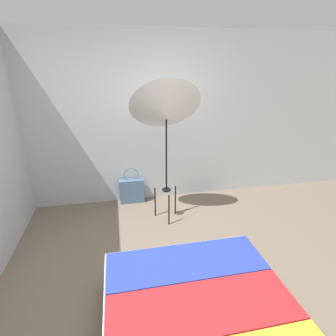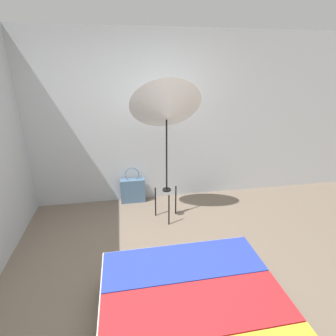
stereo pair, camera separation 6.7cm
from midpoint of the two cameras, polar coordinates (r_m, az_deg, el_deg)
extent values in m
plane|color=#756656|center=(2.83, -3.81, -26.59)|extent=(14.00, 14.00, 0.00)
cube|color=#B7BCC1|center=(4.08, -7.77, 9.95)|extent=(8.00, 0.05, 2.60)
cube|color=red|center=(2.20, 7.51, -28.09)|extent=(1.42, 0.48, 0.04)
cube|color=#283DAD|center=(2.53, 4.02, -19.86)|extent=(1.42, 0.48, 0.04)
cylinder|color=black|center=(3.67, 0.72, -9.15)|extent=(0.02, 0.02, 0.46)
cylinder|color=black|center=(3.88, -2.24, -7.40)|extent=(0.02, 0.02, 0.46)
cylinder|color=black|center=(3.92, 2.19, -7.02)|extent=(0.02, 0.02, 0.46)
cylinder|color=black|center=(3.71, 0.23, -4.74)|extent=(0.12, 0.12, 0.02)
cylinder|color=black|center=(3.51, 0.24, 3.31)|extent=(0.02, 0.02, 1.09)
cone|color=white|center=(3.38, 0.25, 12.17)|extent=(0.93, 0.79, 0.84)
cube|color=slate|center=(4.31, -7.23, -4.90)|extent=(0.39, 0.13, 0.40)
torus|color=slate|center=(4.20, -7.41, -1.39)|extent=(0.23, 0.01, 0.23)
camera|label=1|loc=(0.03, -89.44, 0.22)|focal=28.00mm
camera|label=2|loc=(0.03, 90.56, -0.22)|focal=28.00mm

